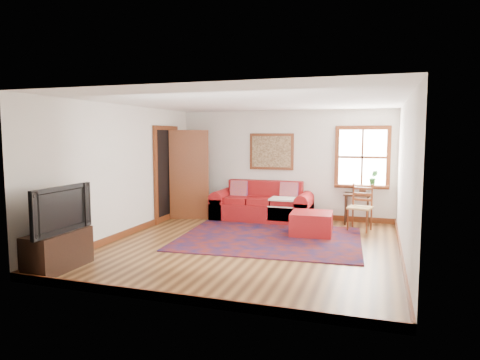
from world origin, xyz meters
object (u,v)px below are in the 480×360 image
(side_table, at_px, (357,199))
(ladder_back_chair, at_px, (361,205))
(media_cabinet, at_px, (58,251))
(red_ottoman, at_px, (311,224))
(red_leather_sofa, at_px, (262,207))

(side_table, relative_size, ladder_back_chair, 0.71)
(ladder_back_chair, relative_size, media_cabinet, 0.93)
(ladder_back_chair, bearing_deg, red_ottoman, -140.16)
(red_leather_sofa, distance_m, ladder_back_chair, 2.23)
(red_leather_sofa, relative_size, side_table, 3.34)
(side_table, height_order, media_cabinet, side_table)
(side_table, bearing_deg, red_ottoman, -120.42)
(red_leather_sofa, relative_size, ladder_back_chair, 2.39)
(side_table, xyz_separation_m, media_cabinet, (-3.93, -4.61, -0.27))
(media_cabinet, bearing_deg, side_table, 49.53)
(red_leather_sofa, bearing_deg, red_ottoman, -41.63)
(side_table, bearing_deg, media_cabinet, -130.47)
(red_leather_sofa, relative_size, red_ottoman, 2.88)
(red_ottoman, relative_size, ladder_back_chair, 0.83)
(ladder_back_chair, height_order, media_cabinet, ladder_back_chair)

